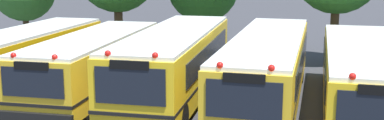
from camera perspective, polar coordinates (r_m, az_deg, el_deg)
name	(u,v)px	position (r m, az deg, el deg)	size (l,w,h in m)	color
ground_plane	(176,100)	(18.70, -1.89, -4.72)	(160.00, 160.00, 0.00)	#38383D
school_bus_0	(23,57)	(21.18, -19.06, 0.30)	(2.55, 10.09, 2.54)	#EAA80C
school_bus_1	(95,62)	(19.51, -11.24, -0.25)	(2.78, 9.56, 2.50)	yellow
school_bus_2	(175,62)	(18.47, -1.97, -0.25)	(2.83, 10.60, 2.78)	yellow
school_bus_3	(267,67)	(17.98, 8.76, -0.86)	(2.64, 11.54, 2.69)	yellow
school_bus_4	(363,76)	(17.82, 19.27, -1.72)	(2.75, 10.85, 2.55)	yellow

